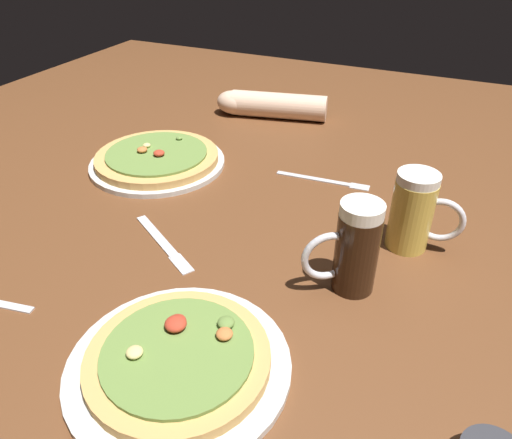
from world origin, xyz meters
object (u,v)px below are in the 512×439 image
at_px(knife_right, 163,242).
at_px(diner_arm, 267,105).
at_px(beer_mug_dark, 354,248).
at_px(pizza_plate_far, 157,159).
at_px(fork_spare, 325,180).
at_px(pizza_plate_near, 179,361).
at_px(beer_mug_amber, 414,212).

bearing_deg(knife_right, diner_arm, 96.69).
distance_m(beer_mug_dark, knife_right, 0.37).
distance_m(pizza_plate_far, diner_arm, 0.43).
bearing_deg(fork_spare, beer_mug_dark, -66.00).
distance_m(pizza_plate_far, fork_spare, 0.41).
xyz_separation_m(pizza_plate_near, pizza_plate_far, (-0.38, 0.51, 0.00)).
bearing_deg(fork_spare, pizza_plate_far, -167.11).
bearing_deg(diner_arm, fork_spare, -48.14).
height_order(pizza_plate_far, knife_right, pizza_plate_far).
height_order(pizza_plate_near, fork_spare, pizza_plate_near).
bearing_deg(beer_mug_dark, pizza_plate_near, -122.39).
bearing_deg(beer_mug_amber, beer_mug_dark, -113.59).
distance_m(beer_mug_dark, beer_mug_amber, 0.18).
xyz_separation_m(pizza_plate_far, knife_right, (0.20, -0.27, -0.01)).
distance_m(pizza_plate_near, fork_spare, 0.61).
bearing_deg(knife_right, pizza_plate_near, -52.16).
height_order(pizza_plate_far, beer_mug_amber, beer_mug_amber).
height_order(beer_mug_dark, knife_right, beer_mug_dark).
bearing_deg(fork_spare, beer_mug_amber, -38.85).
relative_size(beer_mug_amber, knife_right, 0.78).
bearing_deg(beer_mug_dark, beer_mug_amber, 66.41).
relative_size(pizza_plate_far, fork_spare, 1.49).
bearing_deg(pizza_plate_far, beer_mug_amber, -7.86).
bearing_deg(fork_spare, knife_right, -119.26).
relative_size(pizza_plate_far, diner_arm, 0.99).
bearing_deg(pizza_plate_far, fork_spare, 12.89).
bearing_deg(beer_mug_amber, pizza_plate_near, -119.25).
xyz_separation_m(pizza_plate_far, beer_mug_dark, (0.55, -0.25, 0.06)).
distance_m(knife_right, diner_arm, 0.69).
distance_m(beer_mug_amber, knife_right, 0.47).
xyz_separation_m(beer_mug_amber, fork_spare, (-0.22, 0.18, -0.07)).
height_order(beer_mug_amber, knife_right, beer_mug_amber).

